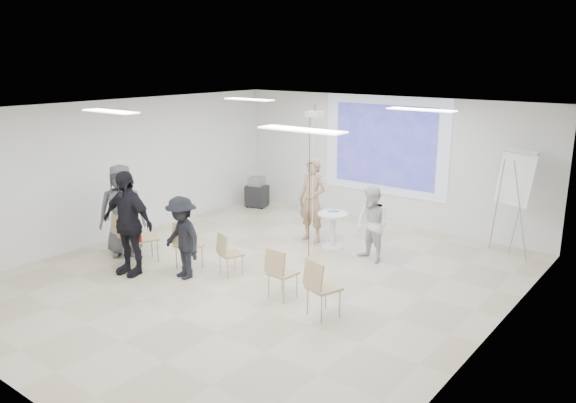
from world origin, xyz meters
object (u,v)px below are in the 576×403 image
Objects in this scene: laptop at (190,244)px; audience_left at (127,215)px; player_right at (372,220)px; audience_mid at (182,232)px; audience_outer at (122,205)px; player_left at (312,195)px; chair_right_far at (320,284)px; pedestal_table at (333,228)px; chair_left_mid at (141,235)px; chair_right_inner at (280,270)px; av_cart at (257,193)px; chair_center at (227,251)px; chair_far_left at (122,231)px; flipchart_easel at (516,179)px; chair_left_inner at (185,242)px.

audience_left is at bearing 55.41° from laptop.
player_right is 0.96× the size of audience_mid.
player_right is at bearing -16.01° from audience_outer.
chair_right_far is (2.23, -2.93, -0.48)m from player_left.
pedestal_table is 1.10m from player_right.
audience_outer is at bearing -137.19° from pedestal_table.
player_left is at bearing 79.51° from chair_left_mid.
chair_right_inner is (3.19, 0.28, -0.04)m from chair_left_mid.
player_left is 2.22× the size of chair_right_far.
chair_left_mid reaches higher than laptop.
chair_left_mid is 1.15× the size of av_cart.
audience_left is 1.29× the size of audience_mid.
chair_center is 2.32m from chair_right_far.
chair_far_left is 0.41× the size of flipchart_easel.
player_left is 0.93× the size of audience_left.
laptop is at bearing 134.05° from audience_mid.
player_left is at bearing -133.16° from flipchart_easel.
audience_left is (-3.78, -0.64, 0.55)m from chair_right_far.
audience_mid reaches higher than chair_far_left.
audience_outer reaches higher than audience_mid.
flipchart_easel is at bearing 59.91° from audience_mid.
flipchart_easel is at bearing 49.19° from chair_left_inner.
chair_right_inner reaches higher than av_cart.
chair_center is 0.86× the size of chair_right_far.
flipchart_easel reaches higher than chair_left_inner.
chair_far_left is at bearing -99.57° from audience_outer.
chair_right_far is (0.61, -2.63, -0.27)m from player_right.
player_left is 1.66m from player_right.
audience_left reaches higher than pedestal_table.
chair_center is (-0.66, -2.43, 0.04)m from pedestal_table.
av_cart is (-6.46, -0.24, -1.20)m from flipchart_easel.
audience_left is at bearing -80.69° from audience_outer.
player_left is 6.21× the size of laptop.
laptop is at bearing -118.22° from player_right.
player_left is (-0.61, 0.12, 0.59)m from pedestal_table.
player_right is at bearing 120.70° from chair_right_far.
chair_right_far is (1.62, -2.81, 0.11)m from pedestal_table.
chair_right_inner is (0.73, -2.67, 0.08)m from pedestal_table.
player_right is 1.77× the size of chair_left_mid.
player_right is 2.07× the size of chair_center.
chair_left_mid is 1.87m from chair_center.
player_right is 3.60m from audience_mid.
audience_outer reaches higher than pedestal_table.
laptop is at bearing -105.92° from player_left.
chair_left_inner is at bearing -113.11° from flipchart_easel.
player_right is 2.93m from flipchart_easel.
chair_left_mid reaches higher than chair_center.
flipchart_easel is (3.64, 1.69, 0.54)m from player_left.
chair_center is 5.73m from flipchart_easel.
chair_left_mid is 1.01× the size of chair_right_far.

